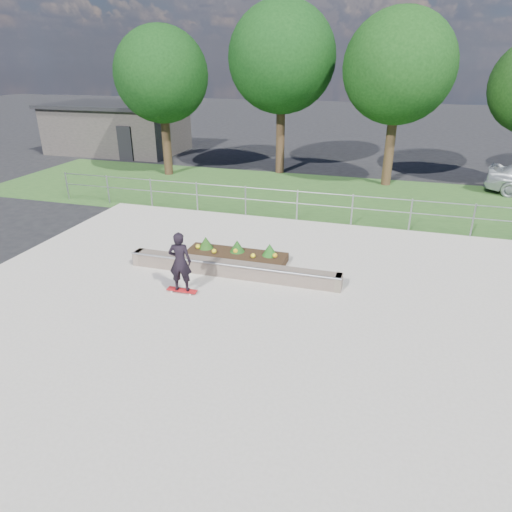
{
  "coord_description": "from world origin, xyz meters",
  "views": [
    {
      "loc": [
        3.15,
        -8.43,
        5.6
      ],
      "look_at": [
        0.2,
        1.5,
        1.1
      ],
      "focal_mm": 32.0,
      "sensor_mm": 36.0,
      "label": 1
    }
  ],
  "objects": [
    {
      "name": "fence",
      "position": [
        0.0,
        7.5,
        0.77
      ],
      "size": [
        20.06,
        0.06,
        1.2
      ],
      "color": "#96999E",
      "rests_on": "ground"
    },
    {
      "name": "skateboarder",
      "position": [
        -1.63,
        0.99,
        0.92
      ],
      "size": [
        0.8,
        0.48,
        1.65
      ],
      "color": "white",
      "rests_on": "concrete_slab"
    },
    {
      "name": "ground",
      "position": [
        0.0,
        0.0,
        0.0
      ],
      "size": [
        120.0,
        120.0,
        0.0
      ],
      "primitive_type": "plane",
      "color": "black",
      "rests_on": "ground"
    },
    {
      "name": "tree_mid_right",
      "position": [
        3.0,
        14.0,
        5.23
      ],
      "size": [
        4.9,
        4.9,
        7.7
      ],
      "color": "#352315",
      "rests_on": "ground"
    },
    {
      "name": "building",
      "position": [
        -14.0,
        18.0,
        1.51
      ],
      "size": [
        8.4,
        5.4,
        3.0
      ],
      "color": "#322E2C",
      "rests_on": "ground"
    },
    {
      "name": "grind_ledge",
      "position": [
        -0.71,
        2.3,
        0.26
      ],
      "size": [
        6.0,
        0.44,
        0.43
      ],
      "color": "brown",
      "rests_on": "concrete_slab"
    },
    {
      "name": "tree_far_left",
      "position": [
        -8.0,
        13.0,
        4.85
      ],
      "size": [
        4.55,
        4.55,
        7.15
      ],
      "color": "#302013",
      "rests_on": "ground"
    },
    {
      "name": "planter_bed",
      "position": [
        -0.95,
        3.21,
        0.24
      ],
      "size": [
        3.0,
        1.2,
        0.61
      ],
      "color": "black",
      "rests_on": "concrete_slab"
    },
    {
      "name": "concrete_slab",
      "position": [
        0.0,
        0.0,
        0.03
      ],
      "size": [
        15.0,
        15.0,
        0.06
      ],
      "primitive_type": "cube",
      "color": "#ADA599",
      "rests_on": "ground"
    },
    {
      "name": "grass_verge",
      "position": [
        0.0,
        11.0,
        0.01
      ],
      "size": [
        30.0,
        8.0,
        0.02
      ],
      "primitive_type": "cube",
      "color": "#294E1F",
      "rests_on": "ground"
    },
    {
      "name": "tree_mid_left",
      "position": [
        -2.5,
        15.0,
        5.61
      ],
      "size": [
        5.25,
        5.25,
        8.25
      ],
      "color": "#332014",
      "rests_on": "ground"
    }
  ]
}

